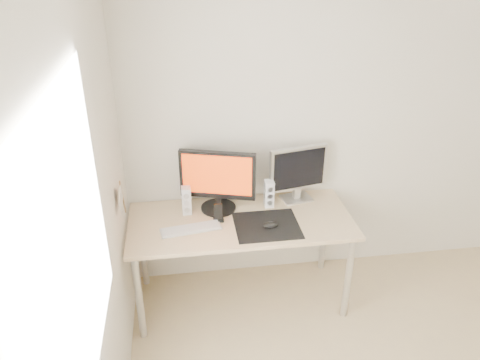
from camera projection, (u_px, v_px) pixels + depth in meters
wall_back at (355, 126)px, 3.55m from camera, size 3.50×0.00×3.50m
wall_left at (81, 311)px, 1.79m from camera, size 0.00×3.50×3.50m
window_pane at (73, 258)px, 1.68m from camera, size 0.00×1.30×1.30m
mousepad at (267, 225)px, 3.27m from camera, size 0.45×0.40×0.00m
mouse at (271, 225)px, 3.24m from camera, size 0.11×0.06×0.04m
desk at (241, 228)px, 3.38m from camera, size 1.60×0.70×0.73m
main_monitor at (218, 179)px, 3.36m from camera, size 0.54×0.32×0.47m
second_monitor at (298, 171)px, 3.50m from camera, size 0.45×0.20×0.43m
speaker_left at (187, 200)px, 3.38m from camera, size 0.07×0.08×0.21m
speaker_right at (269, 194)px, 3.47m from camera, size 0.07×0.08×0.21m
keyboard at (191, 229)px, 3.23m from camera, size 0.43×0.18×0.02m
phone_dock at (218, 216)px, 3.31m from camera, size 0.07×0.06×0.13m
pennant at (122, 198)px, 2.98m from camera, size 0.01×0.23×0.29m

